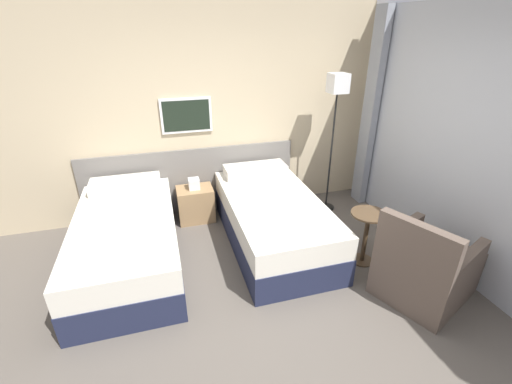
{
  "coord_description": "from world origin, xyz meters",
  "views": [
    {
      "loc": [
        -0.8,
        -2.18,
        2.39
      ],
      "look_at": [
        0.16,
        1.11,
        0.73
      ],
      "focal_mm": 24.0,
      "sensor_mm": 36.0,
      "label": 1
    }
  ],
  "objects_px": {
    "floor_lamp": "(336,99)",
    "armchair": "(425,269)",
    "nightstand": "(196,203)",
    "bed_near_window": "(273,219)",
    "bed_near_door": "(127,241)",
    "side_table": "(367,229)"
  },
  "relations": [
    {
      "from": "nightstand",
      "to": "bed_near_window",
      "type": "bearing_deg",
      "value": -43.14
    },
    {
      "from": "nightstand",
      "to": "floor_lamp",
      "type": "relative_size",
      "value": 0.32
    },
    {
      "from": "bed_near_window",
      "to": "side_table",
      "type": "xyz_separation_m",
      "value": [
        0.84,
        -0.68,
        0.12
      ]
    },
    {
      "from": "side_table",
      "to": "floor_lamp",
      "type": "bearing_deg",
      "value": 81.72
    },
    {
      "from": "nightstand",
      "to": "armchair",
      "type": "height_order",
      "value": "armchair"
    },
    {
      "from": "nightstand",
      "to": "armchair",
      "type": "distance_m",
      "value": 2.84
    },
    {
      "from": "bed_near_window",
      "to": "armchair",
      "type": "bearing_deg",
      "value": -49.76
    },
    {
      "from": "side_table",
      "to": "nightstand",
      "type": "bearing_deg",
      "value": 138.88
    },
    {
      "from": "armchair",
      "to": "nightstand",
      "type": "bearing_deg",
      "value": 19.54
    },
    {
      "from": "nightstand",
      "to": "bed_near_door",
      "type": "bearing_deg",
      "value": -136.86
    },
    {
      "from": "bed_near_door",
      "to": "bed_near_window",
      "type": "relative_size",
      "value": 1.0
    },
    {
      "from": "floor_lamp",
      "to": "bed_near_window",
      "type": "bearing_deg",
      "value": -150.3
    },
    {
      "from": "nightstand",
      "to": "side_table",
      "type": "bearing_deg",
      "value": -41.12
    },
    {
      "from": "bed_near_window",
      "to": "floor_lamp",
      "type": "height_order",
      "value": "floor_lamp"
    },
    {
      "from": "bed_near_door",
      "to": "bed_near_window",
      "type": "height_order",
      "value": "same"
    },
    {
      "from": "nightstand",
      "to": "armchair",
      "type": "relative_size",
      "value": 0.57
    },
    {
      "from": "floor_lamp",
      "to": "armchair",
      "type": "xyz_separation_m",
      "value": [
        0.08,
        -1.88,
        -1.26
      ]
    },
    {
      "from": "nightstand",
      "to": "side_table",
      "type": "height_order",
      "value": "side_table"
    },
    {
      "from": "floor_lamp",
      "to": "armchair",
      "type": "bearing_deg",
      "value": -87.72
    },
    {
      "from": "bed_near_door",
      "to": "floor_lamp",
      "type": "distance_m",
      "value": 3.02
    },
    {
      "from": "bed_near_door",
      "to": "side_table",
      "type": "xyz_separation_m",
      "value": [
        2.5,
        -0.68,
        0.12
      ]
    },
    {
      "from": "nightstand",
      "to": "floor_lamp",
      "type": "bearing_deg",
      "value": -5.99
    }
  ]
}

